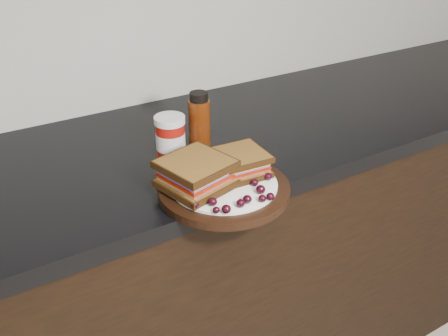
# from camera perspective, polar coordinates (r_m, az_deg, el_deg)

# --- Properties ---
(base_cabinets) EXTENTS (3.96, 0.58, 0.86)m
(base_cabinets) POSITION_cam_1_polar(r_m,az_deg,el_deg) (1.48, -13.01, -16.06)
(base_cabinets) COLOR black
(base_cabinets) RESTS_ON ground_plane
(countertop) EXTENTS (3.98, 0.60, 0.04)m
(countertop) POSITION_cam_1_polar(r_m,az_deg,el_deg) (1.21, -15.35, -0.79)
(countertop) COLOR black
(countertop) RESTS_ON base_cabinets
(plate) EXTENTS (0.28, 0.28, 0.02)m
(plate) POSITION_cam_1_polar(r_m,az_deg,el_deg) (1.06, 0.00, -2.41)
(plate) COLOR black
(plate) RESTS_ON countertop
(sandwich_left) EXTENTS (0.16, 0.16, 0.06)m
(sandwich_left) POSITION_cam_1_polar(r_m,az_deg,el_deg) (1.03, -3.23, -0.64)
(sandwich_left) COLOR brown
(sandwich_left) RESTS_ON plate
(sandwich_right) EXTENTS (0.11, 0.11, 0.05)m
(sandwich_right) POSITION_cam_1_polar(r_m,az_deg,el_deg) (1.08, 1.90, 0.62)
(sandwich_right) COLOR brown
(sandwich_right) RESTS_ON plate
(grape_0) EXTENTS (0.02, 0.02, 0.02)m
(grape_0) POSITION_cam_1_polar(r_m,az_deg,el_deg) (0.97, -3.33, -4.19)
(grape_0) COLOR black
(grape_0) RESTS_ON plate
(grape_1) EXTENTS (0.02, 0.02, 0.02)m
(grape_1) POSITION_cam_1_polar(r_m,az_deg,el_deg) (0.97, -1.30, -3.88)
(grape_1) COLOR black
(grape_1) RESTS_ON plate
(grape_2) EXTENTS (0.01, 0.01, 0.01)m
(grape_2) POSITION_cam_1_polar(r_m,az_deg,el_deg) (0.95, -0.90, -4.82)
(grape_2) COLOR black
(grape_2) RESTS_ON plate
(grape_3) EXTENTS (0.02, 0.02, 0.02)m
(grape_3) POSITION_cam_1_polar(r_m,az_deg,el_deg) (0.95, 0.26, -4.71)
(grape_3) COLOR black
(grape_3) RESTS_ON plate
(grape_4) EXTENTS (0.02, 0.02, 0.02)m
(grape_4) POSITION_cam_1_polar(r_m,az_deg,el_deg) (0.97, 1.91, -4.04)
(grape_4) COLOR black
(grape_4) RESTS_ON plate
(grape_5) EXTENTS (0.02, 0.02, 0.02)m
(grape_5) POSITION_cam_1_polar(r_m,az_deg,el_deg) (0.98, 2.67, -3.58)
(grape_5) COLOR black
(grape_5) RESTS_ON plate
(grape_6) EXTENTS (0.02, 0.02, 0.01)m
(grape_6) POSITION_cam_1_polar(r_m,az_deg,el_deg) (0.99, 4.39, -3.49)
(grape_6) COLOR black
(grape_6) RESTS_ON plate
(grape_7) EXTENTS (0.02, 0.02, 0.02)m
(grape_7) POSITION_cam_1_polar(r_m,az_deg,el_deg) (0.99, 5.32, -3.26)
(grape_7) COLOR black
(grape_7) RESTS_ON plate
(grape_8) EXTENTS (0.02, 0.02, 0.02)m
(grape_8) POSITION_cam_1_polar(r_m,az_deg,el_deg) (1.01, 4.21, -2.46)
(grape_8) COLOR black
(grape_8) RESTS_ON plate
(grape_9) EXTENTS (0.02, 0.02, 0.02)m
(grape_9) POSITION_cam_1_polar(r_m,az_deg,el_deg) (1.04, 3.52, -1.67)
(grape_9) COLOR black
(grape_9) RESTS_ON plate
(grape_10) EXTENTS (0.02, 0.02, 0.02)m
(grape_10) POSITION_cam_1_polar(r_m,az_deg,el_deg) (1.06, 5.06, -0.97)
(grape_10) COLOR black
(grape_10) RESTS_ON plate
(grape_11) EXTENTS (0.02, 0.02, 0.02)m
(grape_11) POSITION_cam_1_polar(r_m,az_deg,el_deg) (1.07, 3.37, -0.60)
(grape_11) COLOR black
(grape_11) RESTS_ON plate
(grape_12) EXTENTS (0.02, 0.02, 0.02)m
(grape_12) POSITION_cam_1_polar(r_m,az_deg,el_deg) (1.08, 3.65, -0.32)
(grape_12) COLOR black
(grape_12) RESTS_ON plate
(grape_13) EXTENTS (0.02, 0.02, 0.02)m
(grape_13) POSITION_cam_1_polar(r_m,az_deg,el_deg) (1.11, 2.78, 0.42)
(grape_13) COLOR black
(grape_13) RESTS_ON plate
(grape_14) EXTENTS (0.02, 0.02, 0.01)m
(grape_14) POSITION_cam_1_polar(r_m,az_deg,el_deg) (1.10, 0.91, 0.40)
(grape_14) COLOR black
(grape_14) RESTS_ON plate
(grape_15) EXTENTS (0.02, 0.02, 0.02)m
(grape_15) POSITION_cam_1_polar(r_m,az_deg,el_deg) (1.06, -2.06, -0.80)
(grape_15) COLOR black
(grape_15) RESTS_ON plate
(grape_16) EXTENTS (0.02, 0.02, 0.02)m
(grape_16) POSITION_cam_1_polar(r_m,az_deg,el_deg) (1.05, -4.40, -1.16)
(grape_16) COLOR black
(grape_16) RESTS_ON plate
(grape_17) EXTENTS (0.02, 0.02, 0.02)m
(grape_17) POSITION_cam_1_polar(r_m,az_deg,el_deg) (1.03, -3.66, -1.75)
(grape_17) COLOR black
(grape_17) RESTS_ON plate
(grape_18) EXTENTS (0.02, 0.02, 0.02)m
(grape_18) POSITION_cam_1_polar(r_m,az_deg,el_deg) (1.00, -4.43, -2.78)
(grape_18) COLOR black
(grape_18) RESTS_ON plate
(grape_19) EXTENTS (0.02, 0.02, 0.02)m
(grape_19) POSITION_cam_1_polar(r_m,az_deg,el_deg) (1.00, -3.63, -2.80)
(grape_19) COLOR black
(grape_19) RESTS_ON plate
(grape_20) EXTENTS (0.02, 0.02, 0.02)m
(grape_20) POSITION_cam_1_polar(r_m,az_deg,el_deg) (1.05, -3.16, -1.32)
(grape_20) COLOR black
(grape_20) RESTS_ON plate
(grape_21) EXTENTS (0.02, 0.02, 0.02)m
(grape_21) POSITION_cam_1_polar(r_m,az_deg,el_deg) (1.04, -2.74, -1.61)
(grape_21) COLOR black
(grape_21) RESTS_ON plate
(grape_22) EXTENTS (0.02, 0.02, 0.02)m
(grape_22) POSITION_cam_1_polar(r_m,az_deg,el_deg) (1.02, -3.06, -2.18)
(grape_22) COLOR black
(grape_22) RESTS_ON plate
(condiment_jar) EXTENTS (0.10, 0.10, 0.11)m
(condiment_jar) POSITION_cam_1_polar(r_m,az_deg,el_deg) (1.18, -6.13, 3.49)
(condiment_jar) COLOR #96110A
(condiment_jar) RESTS_ON countertop
(oil_bottle) EXTENTS (0.05, 0.05, 0.15)m
(oil_bottle) POSITION_cam_1_polar(r_m,az_deg,el_deg) (1.21, -2.83, 5.34)
(oil_bottle) COLOR #481B07
(oil_bottle) RESTS_ON countertop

